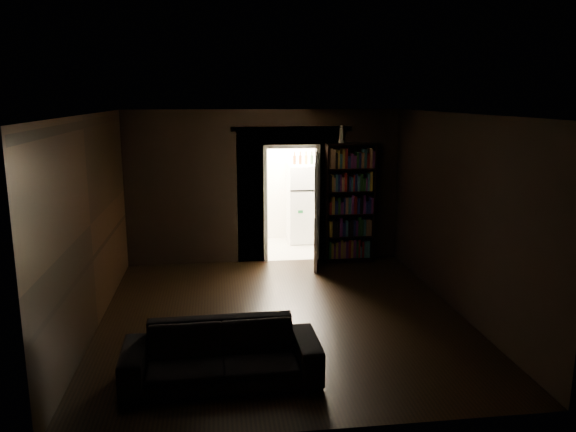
{
  "coord_description": "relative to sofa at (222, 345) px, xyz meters",
  "views": [
    {
      "loc": [
        -0.88,
        -7.33,
        3.02
      ],
      "look_at": [
        0.19,
        0.9,
        1.25
      ],
      "focal_mm": 35.0,
      "sensor_mm": 36.0,
      "label": 1
    }
  ],
  "objects": [
    {
      "name": "ground",
      "position": [
        0.86,
        1.69,
        -0.4
      ],
      "size": [
        5.5,
        5.5,
        0.0
      ],
      "primitive_type": "plane",
      "color": "black",
      "rests_on": "ground"
    },
    {
      "name": "room_walls",
      "position": [
        0.85,
        2.76,
        1.28
      ],
      "size": [
        5.02,
        5.61,
        2.84
      ],
      "color": "black",
      "rests_on": "ground"
    },
    {
      "name": "kitchen_alcove",
      "position": [
        1.36,
        5.56,
        0.81
      ],
      "size": [
        2.2,
        1.8,
        2.6
      ],
      "color": "#BCB8A4",
      "rests_on": "ground"
    },
    {
      "name": "sofa",
      "position": [
        0.0,
        0.0,
        0.0
      ],
      "size": [
        2.12,
        0.96,
        0.81
      ],
      "primitive_type": "imported",
      "rotation": [
        0.0,
        0.0,
        0.02
      ],
      "color": "black",
      "rests_on": "ground"
    },
    {
      "name": "bookshelf",
      "position": [
        2.41,
        4.28,
        0.7
      ],
      "size": [
        0.93,
        0.42,
        2.2
      ],
      "primitive_type": "cube",
      "rotation": [
        0.0,
        0.0,
        0.12
      ],
      "color": "black",
      "rests_on": "ground"
    },
    {
      "name": "refrigerator",
      "position": [
        1.84,
        5.8,
        0.42
      ],
      "size": [
        0.95,
        0.92,
        1.65
      ],
      "primitive_type": "cube",
      "rotation": [
        0.0,
        0.0,
        0.41
      ],
      "color": "white",
      "rests_on": "ground"
    },
    {
      "name": "door",
      "position": [
        1.75,
        4.0,
        0.62
      ],
      "size": [
        0.22,
        0.84,
        2.05
      ],
      "primitive_type": "cube",
      "rotation": [
        0.0,
        0.0,
        1.37
      ],
      "color": "white",
      "rests_on": "ground"
    },
    {
      "name": "figurine",
      "position": [
        2.26,
        4.35,
        1.95
      ],
      "size": [
        0.13,
        0.13,
        0.32
      ],
      "primitive_type": "cube",
      "rotation": [
        0.0,
        0.0,
        -0.26
      ],
      "color": "white",
      "rests_on": "bookshelf"
    },
    {
      "name": "bottles",
      "position": [
        1.84,
        5.75,
        1.38
      ],
      "size": [
        0.65,
        0.09,
        0.26
      ],
      "primitive_type": "cube",
      "rotation": [
        0.0,
        0.0,
        0.02
      ],
      "color": "black",
      "rests_on": "refrigerator"
    }
  ]
}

